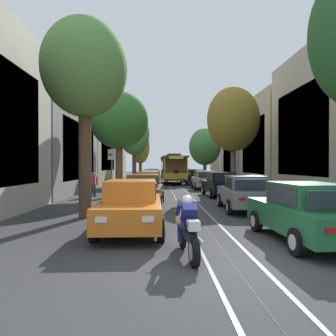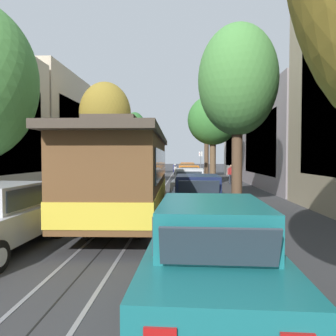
{
  "view_description": "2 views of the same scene",
  "coord_description": "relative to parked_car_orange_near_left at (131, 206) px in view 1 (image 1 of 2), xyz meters",
  "views": [
    {
      "loc": [
        -1.52,
        -6.59,
        2.05
      ],
      "look_at": [
        -0.74,
        21.82,
        1.8
      ],
      "focal_mm": 33.66,
      "sensor_mm": 36.0,
      "label": 1
    },
    {
      "loc": [
        -1.94,
        39.4,
        2.23
      ],
      "look_at": [
        -0.33,
        6.59,
        1.06
      ],
      "focal_mm": 33.26,
      "sensor_mm": 36.0,
      "label": 2
    }
  ],
  "objects": [
    {
      "name": "parked_car_silver_sixth_right",
      "position": [
        4.84,
        29.18,
        0.0
      ],
      "size": [
        2.1,
        4.41,
        1.58
      ],
      "color": "#B7B7BC",
      "rests_on": "ground"
    },
    {
      "name": "fire_hydrant",
      "position": [
        6.22,
        1.75,
        -0.38
      ],
      "size": [
        0.4,
        0.22,
        0.84
      ],
      "color": "red",
      "rests_on": "ground"
    },
    {
      "name": "ground_plane",
      "position": [
        2.39,
        16.9,
        -0.8
      ],
      "size": [
        160.0,
        160.0,
        0.0
      ],
      "primitive_type": "plane",
      "color": "#38383A"
    },
    {
      "name": "street_sign_post",
      "position": [
        -1.31,
        4.74,
        0.96
      ],
      "size": [
        0.36,
        0.1,
        2.83
      ],
      "color": "slate",
      "rests_on": "ground"
    },
    {
      "name": "parked_car_beige_far_right",
      "position": [
        4.72,
        35.87,
        0.0
      ],
      "size": [
        2.04,
        4.38,
        1.58
      ],
      "color": "#C1B28E",
      "rests_on": "ground"
    },
    {
      "name": "building_facade_right",
      "position": [
        12.21,
        18.86,
        3.43
      ],
      "size": [
        5.68,
        49.79,
        9.55
      ],
      "color": "gray",
      "rests_on": "ground"
    },
    {
      "name": "building_facade_left",
      "position": [
        -7.46,
        20.74,
        3.58
      ],
      "size": [
        5.45,
        49.79,
        9.99
      ],
      "color": "beige",
      "rests_on": "ground"
    },
    {
      "name": "cable_car_trolley",
      "position": [
        2.39,
        25.9,
        0.86
      ],
      "size": [
        2.79,
        9.17,
        3.28
      ],
      "color": "brown",
      "rests_on": "ground"
    },
    {
      "name": "parked_car_grey_second_right",
      "position": [
        4.7,
        4.39,
        0.0
      ],
      "size": [
        2.14,
        4.42,
        1.58
      ],
      "color": "slate",
      "rests_on": "ground"
    },
    {
      "name": "parked_car_black_fifth_right",
      "position": [
        4.78,
        22.84,
        0.0
      ],
      "size": [
        2.12,
        4.41,
        1.58
      ],
      "color": "black",
      "rests_on": "ground"
    },
    {
      "name": "parked_car_silver_fourth_right",
      "position": [
        4.71,
        17.15,
        0.0
      ],
      "size": [
        2.02,
        4.37,
        1.58
      ],
      "color": "#B7B7BC",
      "rests_on": "ground"
    },
    {
      "name": "street_tree_kerb_left_second",
      "position": [
        -1.87,
        11.72,
        4.26
      ],
      "size": [
        3.95,
        3.27,
        7.06
      ],
      "color": "brown",
      "rests_on": "ground"
    },
    {
      "name": "trolley_track_rails",
      "position": [
        2.39,
        19.91,
        -0.79
      ],
      "size": [
        1.14,
        58.09,
        0.01
      ],
      "color": "gray",
      "rests_on": "ground"
    },
    {
      "name": "street_tree_kerb_right_mid",
      "position": [
        6.34,
        28.02,
        3.47
      ],
      "size": [
        3.8,
        3.3,
        6.54
      ],
      "color": "brown",
      "rests_on": "ground"
    },
    {
      "name": "motorcycle_with_rider",
      "position": [
        1.5,
        -2.73,
        -0.15
      ],
      "size": [
        0.61,
        1.99,
        1.37
      ],
      "color": "black",
      "rests_on": "ground"
    },
    {
      "name": "parked_car_navy_fifth_left",
      "position": [
        -0.07,
        25.11,
        0.0
      ],
      "size": [
        2.03,
        4.38,
        1.58
      ],
      "color": "#19234C",
      "rests_on": "ground"
    },
    {
      "name": "street_tree_kerb_left_near",
      "position": [
        -2.05,
        2.69,
        4.97
      ],
      "size": [
        3.32,
        3.63,
        7.78
      ],
      "color": "brown",
      "rests_on": "ground"
    },
    {
      "name": "street_tree_kerb_left_fourth",
      "position": [
        -1.74,
        33.37,
        3.73
      ],
      "size": [
        2.57,
        2.23,
        6.91
      ],
      "color": "brown",
      "rests_on": "ground"
    },
    {
      "name": "parked_car_green_near_right",
      "position": [
        4.79,
        -1.45,
        0.0
      ],
      "size": [
        2.11,
        4.41,
        1.58
      ],
      "color": "#1E6038",
      "rests_on": "ground"
    },
    {
      "name": "pedestrian_on_right_pavement",
      "position": [
        -3.44,
        10.79,
        0.1
      ],
      "size": [
        0.55,
        0.41,
        1.59
      ],
      "color": "#282D38",
      "rests_on": "ground"
    },
    {
      "name": "parked_car_teal_sixth_left",
      "position": [
        0.02,
        31.63,
        0.0
      ],
      "size": [
        2.08,
        4.39,
        1.58
      ],
      "color": "#196B70",
      "rests_on": "ground"
    },
    {
      "name": "parked_car_brown_second_left",
      "position": [
        0.08,
        6.16,
        0.0
      ],
      "size": [
        2.14,
        4.42,
        1.58
      ],
      "color": "brown",
      "rests_on": "ground"
    },
    {
      "name": "parked_car_white_fourth_left",
      "position": [
        0.09,
        19.01,
        0.0
      ],
      "size": [
        2.13,
        4.42,
        1.58
      ],
      "color": "silver",
      "rests_on": "ground"
    },
    {
      "name": "parked_car_orange_mid_left",
      "position": [
        0.04,
        12.54,
        0.0
      ],
      "size": [
        2.06,
        4.39,
        1.58
      ],
      "color": "orange",
      "rests_on": "ground"
    },
    {
      "name": "street_tree_kerb_left_mid",
      "position": [
        -1.77,
        23.35,
        4.51
      ],
      "size": [
        3.21,
        3.44,
        7.61
      ],
      "color": "brown",
      "rests_on": "ground"
    },
    {
      "name": "parked_car_orange_near_left",
      "position": [
        0.0,
        0.0,
        0.0
      ],
      "size": [
        2.05,
        4.38,
        1.58
      ],
      "color": "orange",
      "rests_on": "ground"
    },
    {
      "name": "street_tree_kerb_right_second",
      "position": [
        6.28,
        13.2,
        4.6
      ],
      "size": [
        3.84,
        3.37,
        7.8
      ],
      "color": "brown",
      "rests_on": "ground"
    },
    {
      "name": "parked_car_black_mid_right",
      "position": [
        4.87,
        10.73,
        0.0
      ],
      "size": [
        2.1,
        4.4,
        1.58
      ],
      "color": "black",
      "rests_on": "ground"
    }
  ]
}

